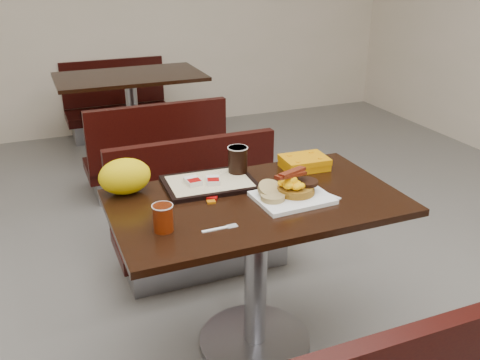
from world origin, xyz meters
name	(u,v)px	position (x,y,z in m)	size (l,w,h in m)	color
floor	(255,343)	(0.00, 0.00, 0.00)	(6.00, 7.00, 0.01)	gray
table_near	(256,275)	(0.00, 0.00, 0.38)	(1.20, 0.70, 0.75)	black
bench_near_n	(205,213)	(0.00, 0.70, 0.36)	(1.00, 0.46, 0.72)	black
table_far	(133,118)	(0.00, 2.60, 0.38)	(1.20, 0.70, 0.75)	black
bench_far_s	(153,145)	(0.00, 1.90, 0.36)	(1.00, 0.46, 0.72)	black
bench_far_n	(118,101)	(0.00, 3.30, 0.36)	(1.00, 0.46, 0.72)	black
platter	(292,198)	(0.13, -0.06, 0.76)	(0.30, 0.23, 0.02)	white
pancake_stack	(296,189)	(0.16, -0.04, 0.78)	(0.16, 0.16, 0.03)	#8D6417
sausage_patty	(307,182)	(0.21, -0.04, 0.81)	(0.10, 0.10, 0.01)	black
scrambled_eggs	(291,182)	(0.13, -0.05, 0.83)	(0.10, 0.09, 0.05)	#FFE205
bacon_strips	(291,174)	(0.13, -0.05, 0.86)	(0.17, 0.08, 0.01)	#440D04
muffin_bottom	(273,197)	(0.04, -0.06, 0.78)	(0.10, 0.10, 0.02)	tan
muffin_top	(270,189)	(0.05, -0.02, 0.79)	(0.10, 0.10, 0.02)	tan
coffee_cup_near	(163,218)	(-0.43, -0.12, 0.80)	(0.07, 0.07, 0.10)	#972505
fork	(215,229)	(-0.25, -0.18, 0.75)	(0.14, 0.03, 0.00)	white
knife	(322,192)	(0.29, -0.05, 0.75)	(0.19, 0.02, 0.00)	white
condiment_syrup	(211,202)	(-0.19, 0.04, 0.75)	(0.03, 0.03, 0.01)	#B95D07
condiment_ketchup	(212,198)	(-0.17, 0.07, 0.76)	(0.04, 0.03, 0.01)	#8C0504
tray	(209,183)	(-0.13, 0.21, 0.76)	(0.39, 0.28, 0.02)	black
hashbrown_sleeve_left	(193,181)	(-0.21, 0.22, 0.78)	(0.06, 0.08, 0.02)	silver
hashbrown_sleeve_right	(213,180)	(-0.12, 0.19, 0.78)	(0.06, 0.08, 0.02)	silver
coffee_cup_far	(238,160)	(0.02, 0.26, 0.83)	(0.09, 0.09, 0.12)	black
clamshell	(304,163)	(0.35, 0.23, 0.78)	(0.21, 0.16, 0.06)	#CF7D03
paper_bag	(125,176)	(-0.49, 0.27, 0.83)	(0.22, 0.16, 0.15)	yellow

